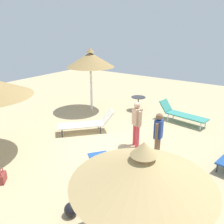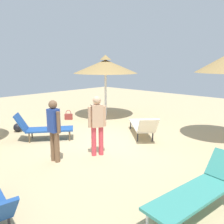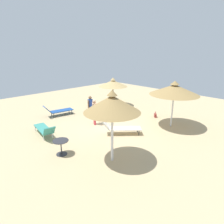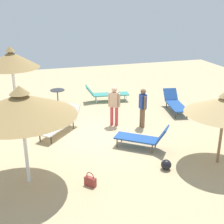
% 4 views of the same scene
% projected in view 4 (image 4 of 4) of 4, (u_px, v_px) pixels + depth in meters
% --- Properties ---
extents(ground, '(24.00, 24.00, 0.10)m').
position_uv_depth(ground, '(97.00, 136.00, 11.40)').
color(ground, tan).
extents(parasol_umbrella_far_right, '(2.25, 2.25, 3.02)m').
position_uv_depth(parasol_umbrella_far_right, '(11.00, 60.00, 12.26)').
color(parasol_umbrella_far_right, white).
rests_on(parasol_umbrella_far_right, ground).
extents(parasol_umbrella_far_left, '(2.85, 2.85, 2.77)m').
position_uv_depth(parasol_umbrella_far_left, '(21.00, 105.00, 7.70)').
color(parasol_umbrella_far_left, white).
rests_on(parasol_umbrella_far_left, ground).
extents(lounge_chair_near_left, '(1.54, 1.76, 0.88)m').
position_uv_depth(lounge_chair_near_left, '(143.00, 137.00, 10.23)').
color(lounge_chair_near_left, '#1E478C').
rests_on(lounge_chair_near_left, ground).
extents(lounge_chair_back, '(0.86, 2.17, 0.83)m').
position_uv_depth(lounge_chair_back, '(106.00, 93.00, 14.97)').
color(lounge_chair_back, teal).
rests_on(lounge_chair_back, ground).
extents(lounge_chair_center, '(2.05, 0.95, 0.81)m').
position_uv_depth(lounge_chair_center, '(175.00, 103.00, 13.69)').
color(lounge_chair_center, '#1E478C').
rests_on(lounge_chair_center, ground).
extents(lounge_chair_near_right, '(1.98, 1.87, 0.86)m').
position_uv_depth(lounge_chair_near_right, '(61.00, 123.00, 11.48)').
color(lounge_chair_near_right, silver).
rests_on(lounge_chair_near_right, ground).
extents(person_standing_edge, '(0.34, 0.43, 1.60)m').
position_uv_depth(person_standing_edge, '(114.00, 104.00, 11.94)').
color(person_standing_edge, '#D83F4C').
rests_on(person_standing_edge, ground).
extents(person_standing_far_right, '(0.44, 0.25, 1.56)m').
position_uv_depth(person_standing_far_right, '(143.00, 106.00, 11.81)').
color(person_standing_far_right, brown).
rests_on(person_standing_far_right, ground).
extents(handbag, '(0.33, 0.32, 0.42)m').
position_uv_depth(handbag, '(90.00, 181.00, 8.25)').
color(handbag, maroon).
rests_on(handbag, ground).
extents(side_table_round, '(0.69, 0.69, 0.68)m').
position_uv_depth(side_table_round, '(58.00, 94.00, 14.63)').
color(side_table_round, '#2D2D33').
rests_on(side_table_round, ground).
extents(beach_ball, '(0.31, 0.31, 0.31)m').
position_uv_depth(beach_ball, '(166.00, 165.00, 9.04)').
color(beach_ball, black).
rests_on(beach_ball, ground).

